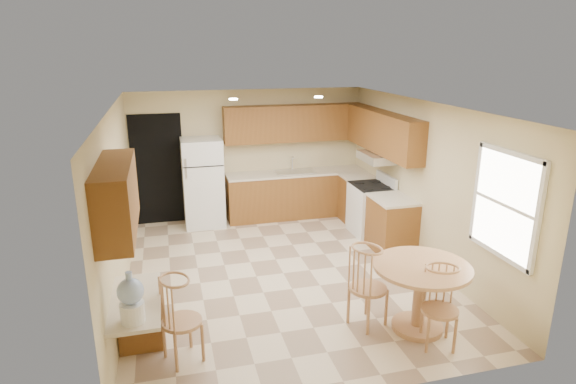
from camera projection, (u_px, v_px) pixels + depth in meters
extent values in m
plane|color=beige|center=(283.00, 273.00, 7.24)|extent=(5.50, 5.50, 0.00)
cube|color=white|center=(283.00, 106.00, 6.52)|extent=(4.50, 5.50, 0.02)
cube|color=beige|center=(249.00, 154.00, 9.43)|extent=(4.50, 0.02, 2.50)
cube|color=beige|center=(357.00, 281.00, 4.33)|extent=(4.50, 0.02, 2.50)
cube|color=beige|center=(118.00, 207.00, 6.34)|extent=(0.02, 5.50, 2.50)
cube|color=beige|center=(424.00, 183.00, 7.42)|extent=(0.02, 5.50, 2.50)
cube|color=black|center=(158.00, 170.00, 9.05)|extent=(0.90, 0.02, 2.10)
cube|color=brown|center=(296.00, 195.00, 9.60)|extent=(2.75, 0.60, 0.87)
cube|color=beige|center=(296.00, 173.00, 9.47)|extent=(2.75, 0.63, 0.04)
cube|color=brown|center=(358.00, 199.00, 9.31)|extent=(0.60, 0.59, 0.87)
cube|color=beige|center=(359.00, 177.00, 9.17)|extent=(0.63, 0.59, 0.04)
cube|color=brown|center=(392.00, 225.00, 7.96)|extent=(0.60, 0.80, 0.87)
cube|color=beige|center=(393.00, 199.00, 7.83)|extent=(0.63, 0.80, 0.04)
cube|color=brown|center=(295.00, 123.00, 9.31)|extent=(2.75, 0.33, 0.70)
cube|color=brown|center=(383.00, 132.00, 8.33)|extent=(0.33, 2.42, 0.70)
cube|color=brown|center=(117.00, 198.00, 4.72)|extent=(0.33, 1.40, 0.70)
cube|color=silver|center=(295.00, 172.00, 9.45)|extent=(0.78, 0.44, 0.01)
cube|color=silver|center=(378.00, 157.00, 8.41)|extent=(0.50, 0.76, 0.14)
cube|color=brown|center=(140.00, 316.00, 5.44)|extent=(0.48, 0.42, 0.72)
cube|color=beige|center=(136.00, 301.00, 4.97)|extent=(0.50, 1.20, 0.04)
cube|color=white|center=(506.00, 205.00, 5.63)|extent=(0.05, 1.00, 1.20)
cube|color=white|center=(512.00, 153.00, 5.45)|extent=(0.05, 1.10, 0.06)
cube|color=white|center=(498.00, 253.00, 5.81)|extent=(0.05, 1.10, 0.06)
cube|color=white|center=(538.00, 220.00, 5.14)|extent=(0.05, 0.06, 1.28)
cube|color=white|center=(477.00, 192.00, 6.12)|extent=(0.05, 0.06, 1.28)
cylinder|color=white|center=(233.00, 99.00, 7.51)|extent=(0.14, 0.14, 0.02)
cylinder|color=white|center=(319.00, 97.00, 7.85)|extent=(0.14, 0.14, 0.02)
cube|color=white|center=(203.00, 183.00, 9.00)|extent=(0.73, 0.68, 1.66)
cube|color=black|center=(204.00, 167.00, 8.56)|extent=(0.72, 0.01, 0.02)
cube|color=silver|center=(186.00, 173.00, 8.51)|extent=(0.03, 0.03, 0.18)
cube|color=silver|center=(186.00, 162.00, 8.45)|extent=(0.03, 0.03, 0.14)
cube|color=white|center=(371.00, 210.00, 8.67)|extent=(0.65, 0.76, 0.90)
cube|color=black|center=(372.00, 186.00, 8.54)|extent=(0.64, 0.75, 0.02)
cube|color=white|center=(387.00, 179.00, 8.58)|extent=(0.06, 0.76, 0.18)
cylinder|color=tan|center=(417.00, 326.00, 5.82)|extent=(0.61, 0.61, 0.07)
cylinder|color=tan|center=(419.00, 298.00, 5.71)|extent=(0.15, 0.15, 0.75)
cylinder|color=tan|center=(422.00, 267.00, 5.59)|extent=(1.14, 1.14, 0.04)
cylinder|color=tan|center=(368.00, 289.00, 5.79)|extent=(0.45, 0.45, 0.04)
cylinder|color=tan|center=(350.00, 302.00, 5.97)|extent=(0.04, 0.04, 0.48)
cylinder|color=tan|center=(374.00, 298.00, 6.04)|extent=(0.04, 0.04, 0.48)
cylinder|color=tan|center=(360.00, 315.00, 5.67)|extent=(0.04, 0.04, 0.48)
cylinder|color=tan|center=(385.00, 311.00, 5.75)|extent=(0.04, 0.04, 0.48)
cylinder|color=tan|center=(440.00, 310.00, 5.38)|extent=(0.42, 0.42, 0.04)
cylinder|color=tan|center=(419.00, 323.00, 5.55)|extent=(0.04, 0.04, 0.45)
cylinder|color=tan|center=(442.00, 319.00, 5.62)|extent=(0.04, 0.04, 0.45)
cylinder|color=tan|center=(433.00, 337.00, 5.27)|extent=(0.04, 0.04, 0.45)
cylinder|color=tan|center=(457.00, 333.00, 5.34)|extent=(0.04, 0.04, 0.45)
cylinder|color=tan|center=(182.00, 322.00, 5.13)|extent=(0.43, 0.43, 0.04)
cylinder|color=tan|center=(168.00, 335.00, 5.30)|extent=(0.04, 0.04, 0.46)
cylinder|color=tan|center=(197.00, 331.00, 5.38)|extent=(0.04, 0.04, 0.46)
cylinder|color=tan|center=(169.00, 351.00, 5.02)|extent=(0.04, 0.04, 0.46)
cylinder|color=tan|center=(199.00, 347.00, 5.09)|extent=(0.04, 0.04, 0.46)
cylinder|color=white|center=(133.00, 312.00, 4.55)|extent=(0.23, 0.23, 0.20)
sphere|color=#9AB8EF|center=(130.00, 291.00, 4.48)|extent=(0.25, 0.25, 0.25)
cylinder|color=#9AB8EF|center=(129.00, 276.00, 4.44)|extent=(0.06, 0.06, 0.07)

